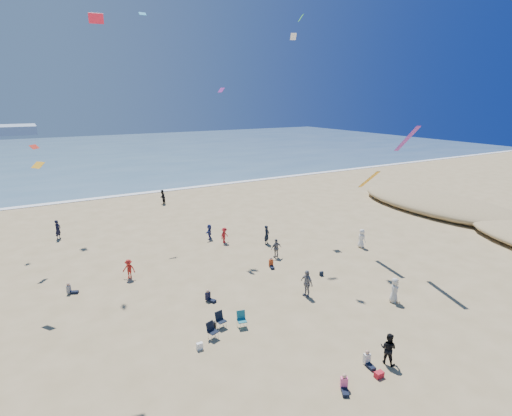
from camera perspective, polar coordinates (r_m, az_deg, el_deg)
ground at (r=20.61m, az=6.98°, el=-25.38°), size 220.00×220.00×0.00m
ocean at (r=108.53m, az=-24.80°, el=6.96°), size 220.00×100.00×0.06m
surf_line at (r=59.60m, az=-19.83°, el=1.54°), size 220.00×1.20×0.08m
standing_flyers at (r=30.76m, az=0.54°, el=-8.65°), size 28.14×43.67×1.94m
seated_group at (r=26.42m, az=-2.41°, el=-14.07°), size 15.82×18.03×0.84m
chair_cluster at (r=24.73m, az=-4.37°, el=-16.14°), size 2.74×1.53×1.00m
white_tote at (r=23.53m, az=-8.05°, el=-18.96°), size 0.35×0.20×0.40m
black_backpack at (r=25.23m, az=-6.17°, el=-16.32°), size 0.30×0.22×0.38m
cooler at (r=22.37m, az=17.17°, el=-21.78°), size 0.45×0.30×0.30m
navy_bag at (r=32.03m, az=9.33°, el=-9.23°), size 0.28×0.18×0.34m
kites_aloft at (r=31.24m, az=7.79°, el=17.94°), size 46.52×43.94×25.83m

